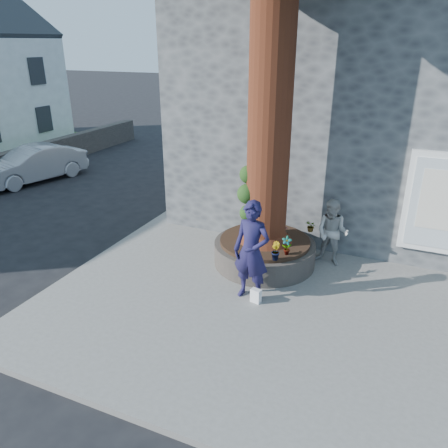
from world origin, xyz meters
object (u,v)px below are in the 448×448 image
at_px(planter, 264,252).
at_px(woman, 332,233).
at_px(car_silver, 33,164).
at_px(man, 251,251).

distance_m(planter, woman, 1.58).
bearing_deg(woman, car_silver, 176.36).
relative_size(man, woman, 1.32).
bearing_deg(woman, planter, -148.12).
relative_size(planter, woman, 1.49).
bearing_deg(car_silver, planter, -2.20).
relative_size(man, car_silver, 0.52).
bearing_deg(man, car_silver, 162.49).
height_order(planter, woman, woman).
distance_m(man, car_silver, 11.27).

